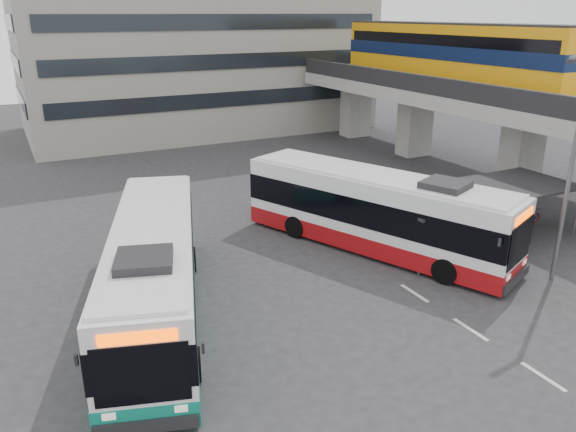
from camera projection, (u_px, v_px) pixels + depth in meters
name	position (u px, v px, depth m)	size (l,w,h in m)	color
ground	(361.00, 308.00, 20.81)	(120.00, 120.00, 0.00)	#28282B
viaduct	(463.00, 77.00, 37.28)	(8.00, 32.00, 9.68)	gray
bike_shelter	(476.00, 214.00, 26.51)	(10.00, 4.00, 2.54)	#595B60
road_markings	(470.00, 329.00, 19.37)	(0.15, 7.60, 0.01)	beige
bus_main	(375.00, 212.00, 25.49)	(7.62, 13.02, 3.83)	white
bus_teal	(155.00, 272.00, 19.67)	(6.41, 12.94, 3.76)	white
pedestrian	(167.00, 349.00, 16.88)	(0.57, 0.37, 1.56)	black
lamp_post	(571.00, 159.00, 21.21)	(1.57, 0.41, 8.93)	#595B60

